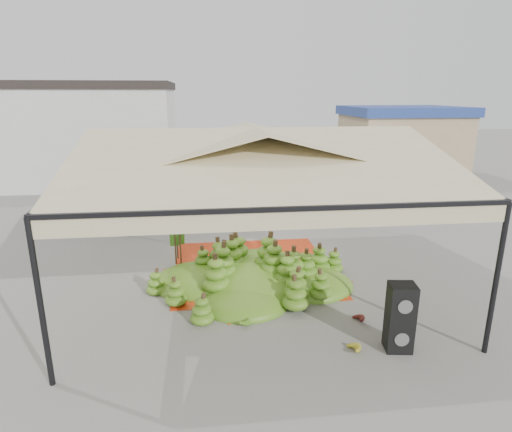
{
  "coord_description": "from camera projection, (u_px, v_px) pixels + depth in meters",
  "views": [
    {
      "loc": [
        -1.27,
        -10.65,
        4.83
      ],
      "look_at": [
        0.2,
        1.5,
        1.3
      ],
      "focal_mm": 30.0,
      "sensor_mm": 36.0,
      "label": 1
    }
  ],
  "objects": [
    {
      "name": "ground",
      "position": [
        255.0,
        277.0,
        11.65
      ],
      "size": [
        90.0,
        90.0,
        0.0
      ],
      "primitive_type": "plane",
      "color": "slate",
      "rests_on": "ground"
    },
    {
      "name": "canopy_tent",
      "position": [
        255.0,
        156.0,
        10.73
      ],
      "size": [
        8.1,
        8.1,
        4.0
      ],
      "color": "black",
      "rests_on": "ground"
    },
    {
      "name": "building_white",
      "position": [
        41.0,
        134.0,
        23.1
      ],
      "size": [
        14.3,
        6.3,
        5.4
      ],
      "color": "silver",
      "rests_on": "ground"
    },
    {
      "name": "building_tan",
      "position": [
        401.0,
        143.0,
        24.62
      ],
      "size": [
        6.3,
        5.3,
        4.1
      ],
      "color": "tan",
      "rests_on": "ground"
    },
    {
      "name": "tarp_left",
      "position": [
        255.0,
        276.0,
        11.72
      ],
      "size": [
        5.08,
        5.0,
        0.01
      ],
      "primitive_type": "cube",
      "rotation": [
        0.0,
        0.0,
        0.48
      ],
      "color": "#D46214",
      "rests_on": "ground"
    },
    {
      "name": "tarp_right",
      "position": [
        252.0,
        268.0,
        12.27
      ],
      "size": [
        4.4,
        4.61,
        0.01
      ],
      "primitive_type": "cube",
      "rotation": [
        0.0,
        0.0,
        0.0
      ],
      "color": "red",
      "rests_on": "ground"
    },
    {
      "name": "banana_heap",
      "position": [
        256.0,
        264.0,
        11.0
      ],
      "size": [
        6.23,
        5.49,
        1.16
      ],
      "primitive_type": "ellipsoid",
      "rotation": [
        0.0,
        0.0,
        -0.21
      ],
      "color": "#496E17",
      "rests_on": "ground"
    },
    {
      "name": "hand_yellow_a",
      "position": [
        351.0,
        347.0,
        8.25
      ],
      "size": [
        0.56,
        0.48,
        0.23
      ],
      "primitive_type": "ellipsoid",
      "rotation": [
        0.0,
        0.0,
        0.16
      ],
      "color": "gold",
      "rests_on": "ground"
    },
    {
      "name": "hand_yellow_b",
      "position": [
        236.0,
        303.0,
        10.04
      ],
      "size": [
        0.44,
        0.38,
        0.18
      ],
      "primitive_type": "ellipsoid",
      "rotation": [
        0.0,
        0.0,
        0.15
      ],
      "color": "gold",
      "rests_on": "ground"
    },
    {
      "name": "hand_red_a",
      "position": [
        302.0,
        288.0,
        10.78
      ],
      "size": [
        0.55,
        0.5,
        0.2
      ],
      "primitive_type": "ellipsoid",
      "rotation": [
        0.0,
        0.0,
        -0.37
      ],
      "color": "#5A2214",
      "rests_on": "ground"
    },
    {
      "name": "hand_red_b",
      "position": [
        356.0,
        318.0,
        9.34
      ],
      "size": [
        0.54,
        0.47,
        0.21
      ],
      "primitive_type": "ellipsoid",
      "rotation": [
        0.0,
        0.0,
        0.21
      ],
      "color": "#541613",
      "rests_on": "ground"
    },
    {
      "name": "hand_green",
      "position": [
        241.0,
        319.0,
        9.25
      ],
      "size": [
        0.62,
        0.58,
        0.23
      ],
      "primitive_type": "ellipsoid",
      "rotation": [
        0.0,
        0.0,
        -0.44
      ],
      "color": "#457819",
      "rests_on": "ground"
    },
    {
      "name": "hanging_bunches",
      "position": [
        282.0,
        182.0,
        11.01
      ],
      "size": [
        1.74,
        0.24,
        0.2
      ],
      "color": "#537E1A",
      "rests_on": "ground"
    },
    {
      "name": "speaker_stack",
      "position": [
        400.0,
        317.0,
        8.2
      ],
      "size": [
        0.56,
        0.5,
        1.37
      ],
      "rotation": [
        0.0,
        0.0,
        -0.15
      ],
      "color": "black",
      "rests_on": "ground"
    },
    {
      "name": "banana_leaves",
      "position": [
        185.0,
        261.0,
        12.78
      ],
      "size": [
        0.96,
        1.36,
        3.7
      ],
      "primitive_type": null,
      "color": "#407B20",
      "rests_on": "ground"
    },
    {
      "name": "vendor",
      "position": [
        246.0,
        199.0,
        16.9
      ],
      "size": [
        0.64,
        0.48,
        1.57
      ],
      "primitive_type": "imported",
      "rotation": [
        0.0,
        0.0,
        3.35
      ],
      "color": "gray",
      "rests_on": "ground"
    },
    {
      "name": "truck_left",
      "position": [
        154.0,
        181.0,
        17.72
      ],
      "size": [
        6.47,
        3.05,
        2.13
      ],
      "rotation": [
        0.0,
        0.0,
        0.16
      ],
      "color": "#483118",
      "rests_on": "ground"
    },
    {
      "name": "truck_right",
      "position": [
        332.0,
        162.0,
        20.91
      ],
      "size": [
        7.57,
        3.15,
        2.53
      ],
      "rotation": [
        0.0,
        0.0,
        0.09
      ],
      "color": "#4F3B1A",
      "rests_on": "ground"
    }
  ]
}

